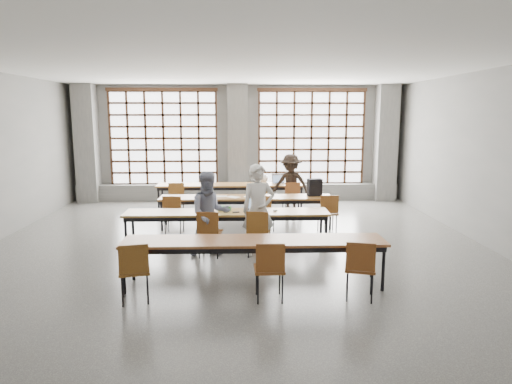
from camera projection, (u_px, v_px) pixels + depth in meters
floor at (236, 251)px, 8.87m from camera, size 11.00×11.00×0.00m
ceiling at (235, 65)px, 8.28m from camera, size 11.00×11.00×0.00m
wall_back at (238, 143)px, 13.99m from camera, size 10.00×0.00×10.00m
wall_front at (226, 241)px, 3.15m from camera, size 10.00×0.00×10.00m
wall_right at (497, 160)px, 8.73m from camera, size 0.00×11.00×11.00m
column_left at (87, 144)px, 13.57m from camera, size 0.60×0.55×3.50m
column_mid at (238, 144)px, 13.72m from camera, size 0.60×0.55×3.50m
column_right at (386, 143)px, 13.86m from camera, size 0.60×0.55×3.50m
window_left at (164, 138)px, 13.82m from camera, size 3.32×0.12×3.00m
window_right at (311, 138)px, 13.96m from camera, size 3.32×0.12×3.00m
sill_ledge at (238, 192)px, 14.05m from camera, size 9.80×0.35×0.50m
desk_row_a at (230, 186)px, 12.50m from camera, size 4.00×0.70×0.73m
desk_row_b at (246, 199)px, 10.60m from camera, size 4.00×0.70×0.73m
desk_row_c at (227, 215)px, 8.97m from camera, size 4.00×0.70×0.73m
desk_row_d at (254, 244)px, 6.96m from camera, size 4.00×0.70×0.73m
chair_back_left at (177, 195)px, 11.86m from camera, size 0.47×0.47×0.88m
chair_back_mid at (260, 195)px, 11.93m from camera, size 0.46×0.46×0.88m
chair_back_right at (291, 195)px, 11.95m from camera, size 0.48×0.48×0.88m
chair_mid_left at (173, 211)px, 9.95m from camera, size 0.45×0.45×0.88m
chair_mid_centre at (264, 210)px, 10.02m from camera, size 0.52×0.53×0.88m
chair_mid_right at (328, 210)px, 10.06m from camera, size 0.43×0.44×0.88m
chair_front_left at (209, 229)px, 8.37m from camera, size 0.47×0.48×0.88m
chair_front_right at (258, 229)px, 8.40m from camera, size 0.47×0.48×0.88m
chair_near_left at (134, 266)px, 6.31m from camera, size 0.50×0.51×0.88m
chair_near_mid at (270, 265)px, 6.37m from camera, size 0.43×0.44×0.88m
chair_near_right at (360, 264)px, 6.41m from camera, size 0.51×0.51×0.88m
student_male at (258, 210)px, 8.47m from camera, size 0.70×0.53×1.71m
student_female at (210, 214)px, 8.45m from camera, size 0.89×0.77×1.58m
student_back at (291, 184)px, 12.03m from camera, size 1.17×0.92×1.59m
laptop_front at (256, 207)px, 9.08m from camera, size 0.43×0.40×0.26m
laptop_back at (279, 181)px, 12.63m from camera, size 0.41×0.36×0.26m
mouse at (275, 210)px, 8.97m from camera, size 0.11×0.08×0.04m
green_box at (225, 208)px, 9.03m from camera, size 0.26×0.15×0.09m
phone at (236, 212)px, 8.87m from camera, size 0.14×0.10×0.01m
paper_sheet_a at (221, 196)px, 10.62m from camera, size 0.30×0.22×0.00m
paper_sheet_b at (233, 197)px, 10.53m from camera, size 0.36×0.35×0.00m
paper_sheet_c at (251, 197)px, 10.59m from camera, size 0.35×0.31×0.00m
backpack at (315, 187)px, 10.65m from camera, size 0.35×0.25×0.40m
plastic_bag at (263, 179)px, 12.54m from camera, size 0.29×0.25×0.29m
red_pouch at (134, 267)px, 6.39m from camera, size 0.22×0.15×0.06m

